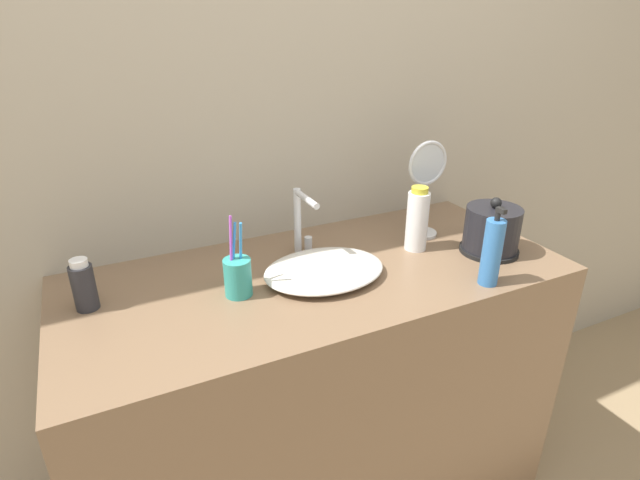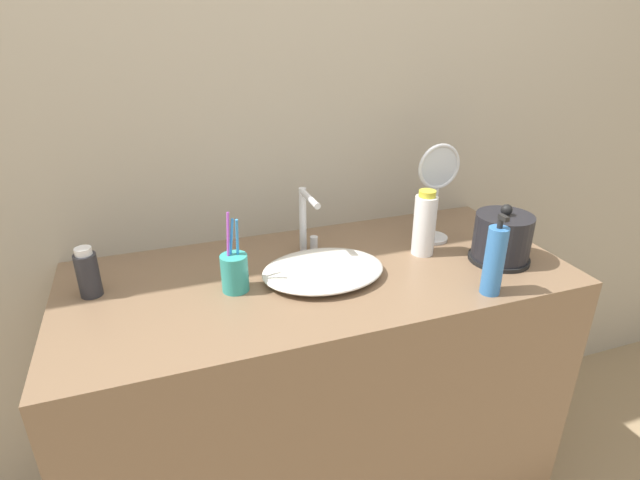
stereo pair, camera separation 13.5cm
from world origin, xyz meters
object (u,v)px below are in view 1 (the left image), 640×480
at_px(shampoo_bottle, 84,286).
at_px(faucet, 301,219).
at_px(mouthwash_bottle, 417,220).
at_px(vanity_mirror, 426,182).
at_px(toothbrush_cup, 238,276).
at_px(lotion_bottle, 492,252).
at_px(electric_kettle, 491,232).

bearing_deg(shampoo_bottle, faucet, 5.18).
xyz_separation_m(mouthwash_bottle, vanity_mirror, (0.08, 0.08, 0.08)).
relative_size(shampoo_bottle, vanity_mirror, 0.43).
distance_m(faucet, shampoo_bottle, 0.60).
bearing_deg(toothbrush_cup, mouthwash_bottle, 3.00).
distance_m(lotion_bottle, mouthwash_bottle, 0.27).
bearing_deg(electric_kettle, vanity_mirror, 118.33).
bearing_deg(vanity_mirror, lotion_bottle, -96.13).
distance_m(faucet, toothbrush_cup, 0.29).
relative_size(faucet, shampoo_bottle, 1.49).
bearing_deg(shampoo_bottle, vanity_mirror, 0.65).
relative_size(faucet, toothbrush_cup, 0.93).
distance_m(faucet, lotion_bottle, 0.54).
distance_m(lotion_bottle, vanity_mirror, 0.36).
bearing_deg(electric_kettle, toothbrush_cup, 173.52).
bearing_deg(lotion_bottle, toothbrush_cup, 159.23).
bearing_deg(vanity_mirror, toothbrush_cup, -170.49).
bearing_deg(vanity_mirror, shampoo_bottle, -179.35).
xyz_separation_m(shampoo_bottle, mouthwash_bottle, (0.93, -0.07, 0.03)).
bearing_deg(toothbrush_cup, faucet, 31.96).
height_order(toothbrush_cup, lotion_bottle, lotion_bottle).
bearing_deg(toothbrush_cup, vanity_mirror, 9.51).
relative_size(electric_kettle, vanity_mirror, 0.56).
distance_m(electric_kettle, shampoo_bottle, 1.13).
distance_m(toothbrush_cup, vanity_mirror, 0.68).
distance_m(shampoo_bottle, vanity_mirror, 1.02).
xyz_separation_m(electric_kettle, toothbrush_cup, (-0.76, 0.09, -0.01)).
relative_size(shampoo_bottle, mouthwash_bottle, 0.67).
height_order(electric_kettle, lotion_bottle, lotion_bottle).
xyz_separation_m(electric_kettle, mouthwash_bottle, (-0.19, 0.12, 0.03)).
bearing_deg(shampoo_bottle, mouthwash_bottle, -4.22).
xyz_separation_m(toothbrush_cup, vanity_mirror, (0.65, 0.11, 0.12)).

